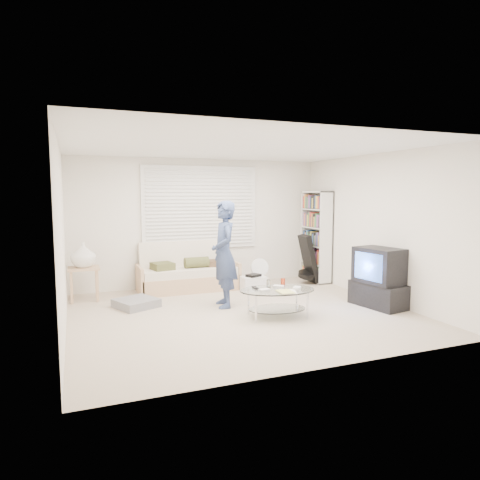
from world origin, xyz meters
name	(u,v)px	position (x,y,z in m)	size (l,w,h in m)	color
ground	(242,313)	(0.00, 0.00, 0.00)	(5.00, 5.00, 0.00)	#B7A58E
room_shell	(231,206)	(0.00, 0.48, 1.63)	(5.02, 4.52, 2.51)	white
window_blinds	(201,208)	(0.00, 2.20, 1.55)	(2.32, 0.08, 1.62)	silver
futon_sofa	(188,274)	(-0.36, 1.87, 0.30)	(1.88, 0.76, 0.92)	tan
grey_floor_pillow	(136,303)	(-1.46, 0.95, 0.07)	(0.59, 0.59, 0.13)	slate
side_table	(83,257)	(-2.22, 1.69, 0.75)	(0.51, 0.41, 1.01)	tan
bookshelf	(316,237)	(2.32, 1.70, 0.94)	(0.30, 0.79, 1.87)	white
guitar_case	(308,262)	(2.05, 1.52, 0.44)	(0.39, 0.37, 0.98)	black
floor_fan	(259,271)	(0.96, 1.53, 0.34)	(0.35, 0.24, 0.58)	white
storage_bin	(254,283)	(0.76, 1.32, 0.15)	(0.46, 0.33, 0.32)	white
tv_unit	(378,278)	(2.20, -0.44, 0.47)	(0.60, 0.94, 0.96)	black
coffee_table	(278,295)	(0.42, -0.37, 0.34)	(1.21, 0.87, 0.54)	silver
standing_person	(224,254)	(-0.12, 0.48, 0.86)	(0.62, 0.41, 1.71)	navy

